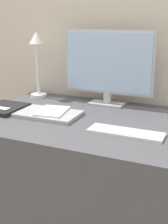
{
  "coord_description": "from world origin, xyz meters",
  "views": [
    {
      "loc": [
        0.53,
        -1.2,
        1.23
      ],
      "look_at": [
        -0.04,
        0.07,
        0.8
      ],
      "focal_mm": 50.0,
      "sensor_mm": 36.0,
      "label": 1
    }
  ],
  "objects_px": {
    "keyboard": "(126,132)",
    "notebook": "(4,108)",
    "monitor": "(108,66)",
    "laptop": "(49,114)",
    "desk_lamp": "(37,56)",
    "ereader": "(52,111)"
  },
  "relations": [
    {
      "from": "keyboard",
      "to": "ereader",
      "type": "bearing_deg",
      "value": 166.67
    },
    {
      "from": "monitor",
      "to": "keyboard",
      "type": "distance_m",
      "value": 0.52
    },
    {
      "from": "desk_lamp",
      "to": "notebook",
      "type": "relative_size",
      "value": 1.74
    },
    {
      "from": "laptop",
      "to": "ereader",
      "type": "height_order",
      "value": "ereader"
    },
    {
      "from": "laptop",
      "to": "desk_lamp",
      "type": "height_order",
      "value": "desk_lamp"
    },
    {
      "from": "monitor",
      "to": "desk_lamp",
      "type": "xyz_separation_m",
      "value": [
        -0.46,
        -0.01,
        0.04
      ]
    },
    {
      "from": "keyboard",
      "to": "notebook",
      "type": "height_order",
      "value": "notebook"
    },
    {
      "from": "monitor",
      "to": "keyboard",
      "type": "relative_size",
      "value": 1.58
    },
    {
      "from": "desk_lamp",
      "to": "laptop",
      "type": "bearing_deg",
      "value": -50.89
    },
    {
      "from": "monitor",
      "to": "laptop",
      "type": "distance_m",
      "value": 0.44
    },
    {
      "from": "keyboard",
      "to": "laptop",
      "type": "bearing_deg",
      "value": 168.72
    },
    {
      "from": "monitor",
      "to": "notebook",
      "type": "relative_size",
      "value": 2.25
    },
    {
      "from": "laptop",
      "to": "keyboard",
      "type": "bearing_deg",
      "value": -11.28
    },
    {
      "from": "laptop",
      "to": "notebook",
      "type": "relative_size",
      "value": 1.38
    },
    {
      "from": "monitor",
      "to": "desk_lamp",
      "type": "distance_m",
      "value": 0.46
    },
    {
      "from": "ereader",
      "to": "notebook",
      "type": "bearing_deg",
      "value": -175.55
    },
    {
      "from": "monitor",
      "to": "ereader",
      "type": "distance_m",
      "value": 0.41
    },
    {
      "from": "keyboard",
      "to": "notebook",
      "type": "xyz_separation_m",
      "value": [
        -0.71,
        0.08,
        0.0
      ]
    },
    {
      "from": "monitor",
      "to": "desk_lamp",
      "type": "relative_size",
      "value": 1.29
    },
    {
      "from": "monitor",
      "to": "notebook",
      "type": "bearing_deg",
      "value": -144.75
    },
    {
      "from": "keyboard",
      "to": "laptop",
      "type": "height_order",
      "value": "laptop"
    },
    {
      "from": "notebook",
      "to": "ereader",
      "type": "bearing_deg",
      "value": 4.45
    }
  ]
}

